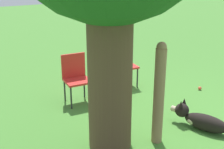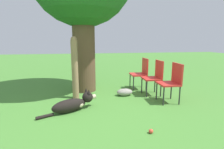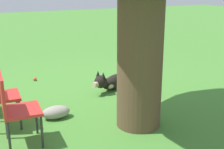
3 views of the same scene
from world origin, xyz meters
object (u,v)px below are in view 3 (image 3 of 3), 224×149
Objects in this scene: dog at (112,82)px; red_chair_2 at (14,105)px; tennis_ball at (35,79)px; fence_post at (133,59)px.

red_chair_2 is (1.82, 1.29, 0.35)m from dog.
red_chair_2 is 2.50m from tennis_ball.
red_chair_2 is 12.82× the size of tennis_ball.
fence_post is at bearing 17.45° from red_chair_2.
red_chair_2 reaches higher than tennis_ball.
red_chair_2 reaches higher than dog.
dog is 2.26m from red_chair_2.
fence_post reaches higher than tennis_ball.
fence_post is at bearing 121.34° from tennis_ball.
dog is 1.58m from tennis_ball.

